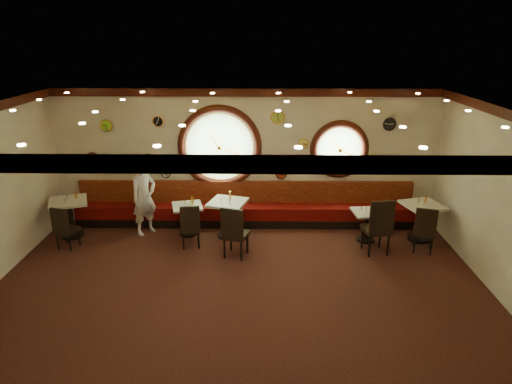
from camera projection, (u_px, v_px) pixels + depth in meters
name	position (u px, v px, depth m)	size (l,w,h in m)	color
floor	(240.00, 283.00, 8.44)	(9.00, 6.00, 0.00)	#331211
ceiling	(238.00, 109.00, 7.38)	(9.00, 6.00, 0.02)	gold
wall_back	(245.00, 157.00, 10.74)	(9.00, 0.02, 3.20)	beige
wall_front	(226.00, 296.00, 5.08)	(9.00, 0.02, 3.20)	beige
wall_right	(500.00, 203.00, 7.85)	(0.02, 6.00, 3.20)	beige
molding_back	(245.00, 92.00, 10.19)	(9.00, 0.10, 0.18)	#37110A
molding_front	(223.00, 164.00, 4.63)	(9.00, 0.10, 0.18)	#37110A
banquette_base	(245.00, 220.00, 10.97)	(8.00, 0.55, 0.20)	black
banquette_seat	(245.00, 211.00, 10.89)	(8.00, 0.55, 0.30)	#5B0807
banquette_back	(246.00, 192.00, 10.96)	(8.00, 0.10, 0.55)	#5B070C
porthole_left_glass	(220.00, 147.00, 10.66)	(1.66, 1.66, 0.02)	#8BBE72
porthole_left_frame	(220.00, 147.00, 10.65)	(1.98, 1.98, 0.18)	#37110A
porthole_left_ring	(219.00, 147.00, 10.62)	(1.61, 1.61, 0.03)	gold
porthole_right_glass	(339.00, 149.00, 10.64)	(1.10, 1.10, 0.02)	#8BBE72
porthole_right_frame	(339.00, 149.00, 10.63)	(1.38, 1.38, 0.18)	#37110A
porthole_right_ring	(340.00, 150.00, 10.60)	(1.09, 1.09, 0.03)	gold
wall_clock_0	(281.00, 174.00, 10.82)	(0.24, 0.24, 0.03)	#C64117
wall_clock_1	(93.00, 159.00, 10.77)	(0.32, 0.32, 0.03)	red
wall_clock_2	(148.00, 161.00, 10.77)	(0.36, 0.36, 0.03)	yellow
wall_clock_3	(389.00, 124.00, 10.39)	(0.28, 0.28, 0.03)	black
wall_clock_4	(303.00, 143.00, 10.57)	(0.22, 0.22, 0.03)	#FAED53
wall_clock_5	(106.00, 126.00, 10.50)	(0.26, 0.26, 0.03)	#7CCC28
wall_clock_6	(278.00, 117.00, 10.38)	(0.30, 0.30, 0.03)	#A2C03C
wall_clock_7	(396.00, 164.00, 10.70)	(0.34, 0.34, 0.03)	white
wall_clock_8	(166.00, 174.00, 10.86)	(0.20, 0.20, 0.03)	white
wall_clock_9	(158.00, 121.00, 10.45)	(0.24, 0.24, 0.03)	black
table_a	(70.00, 214.00, 10.18)	(1.02, 1.02, 0.87)	black
table_b	(188.00, 216.00, 10.31)	(0.79, 0.79, 0.71)	black
table_c	(228.00, 214.00, 10.18)	(0.95, 0.95, 0.85)	black
table_d	(367.00, 222.00, 10.00)	(0.69, 0.69, 0.69)	black
table_e	(421.00, 217.00, 10.01)	(0.95, 0.95, 0.85)	black
chair_a	(64.00, 225.00, 9.58)	(0.49, 0.49, 0.59)	black
chair_b	(190.00, 224.00, 9.63)	(0.48, 0.48, 0.61)	black
chair_c	(234.00, 229.00, 9.17)	(0.59, 0.59, 0.69)	black
chair_d	(379.00, 223.00, 9.30)	(0.59, 0.59, 0.75)	black
chair_e	(425.00, 227.00, 9.40)	(0.53, 0.53, 0.63)	black
condiment_a_salt	(67.00, 197.00, 10.16)	(0.04, 0.04, 0.10)	silver
condiment_b_salt	(185.00, 202.00, 10.28)	(0.03, 0.03, 0.09)	#BBBCC0
condiment_c_salt	(221.00, 199.00, 10.07)	(0.03, 0.03, 0.09)	silver
condiment_d_salt	(362.00, 208.00, 9.97)	(0.03, 0.03, 0.09)	#BABABE
condiment_a_pepper	(65.00, 200.00, 9.97)	(0.03, 0.03, 0.09)	silver
condiment_b_pepper	(190.00, 203.00, 10.20)	(0.04, 0.04, 0.10)	silver
condiment_c_pepper	(229.00, 199.00, 10.05)	(0.04, 0.04, 0.10)	silver
condiment_d_pepper	(366.00, 209.00, 9.91)	(0.04, 0.04, 0.11)	silver
condiment_a_bottle	(76.00, 195.00, 10.19)	(0.05, 0.05, 0.15)	orange
condiment_b_bottle	(192.00, 200.00, 10.26)	(0.06, 0.06, 0.18)	gold
condiment_c_bottle	(230.00, 195.00, 10.18)	(0.06, 0.06, 0.18)	#C3862E
condiment_d_bottle	(374.00, 207.00, 9.93)	(0.06, 0.06, 0.18)	gold
condiment_e_salt	(418.00, 201.00, 9.96)	(0.03, 0.03, 0.09)	#B9B9BE
condiment_e_pepper	(425.00, 203.00, 9.84)	(0.03, 0.03, 0.10)	silver
condiment_e_bottle	(426.00, 200.00, 9.94)	(0.05, 0.05, 0.15)	gold
waiter	(144.00, 198.00, 10.26)	(0.63, 0.41, 1.72)	white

